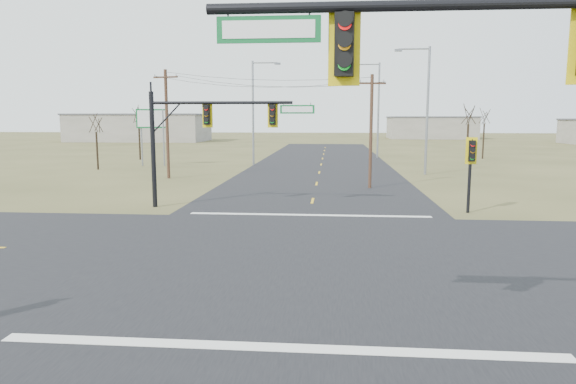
% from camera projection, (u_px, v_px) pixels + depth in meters
% --- Properties ---
extents(ground, '(320.00, 320.00, 0.00)m').
position_uv_depth(ground, '(300.00, 255.00, 18.17)').
color(ground, brown).
rests_on(ground, ground).
extents(road_ew, '(160.00, 14.00, 0.02)m').
position_uv_depth(road_ew, '(300.00, 255.00, 18.16)').
color(road_ew, black).
rests_on(road_ew, ground).
extents(road_ns, '(14.00, 160.00, 0.02)m').
position_uv_depth(road_ns, '(300.00, 255.00, 18.16)').
color(road_ns, black).
rests_on(road_ns, ground).
extents(stop_bar_near, '(12.00, 0.40, 0.01)m').
position_uv_depth(stop_bar_near, '(278.00, 347.00, 10.76)').
color(stop_bar_near, silver).
rests_on(stop_bar_near, road_ns).
extents(stop_bar_far, '(12.00, 0.40, 0.01)m').
position_uv_depth(stop_bar_far, '(309.00, 215.00, 25.56)').
color(stop_bar_far, silver).
rests_on(stop_bar_far, road_ns).
extents(mast_arm_far, '(8.82, 0.42, 6.22)m').
position_uv_depth(mast_arm_far, '(211.00, 124.00, 27.19)').
color(mast_arm_far, black).
rests_on(mast_arm_far, ground).
extents(pedestal_signal_ne, '(0.62, 0.52, 3.89)m').
position_uv_depth(pedestal_signal_ne, '(471.00, 157.00, 25.77)').
color(pedestal_signal_ne, black).
rests_on(pedestal_signal_ne, ground).
extents(utility_pole_near, '(1.89, 0.40, 7.75)m').
position_uv_depth(utility_pole_near, '(371.00, 129.00, 35.02)').
color(utility_pole_near, '#4E3121').
rests_on(utility_pole_near, ground).
extents(utility_pole_far, '(2.09, 0.53, 8.63)m').
position_uv_depth(utility_pole_far, '(167.00, 122.00, 40.89)').
color(utility_pole_far, '#4E3121').
rests_on(utility_pole_far, ground).
extents(highway_sign, '(2.97, 0.93, 5.75)m').
position_uv_depth(highway_sign, '(152.00, 126.00, 51.83)').
color(highway_sign, gray).
rests_on(highway_sign, ground).
extents(streetlight_a, '(3.01, 0.36, 10.77)m').
position_uv_depth(streetlight_a, '(425.00, 104.00, 43.47)').
color(streetlight_a, gray).
rests_on(streetlight_a, ground).
extents(streetlight_b, '(3.18, 0.43, 11.38)m').
position_uv_depth(streetlight_b, '(376.00, 105.00, 61.58)').
color(streetlight_b, gray).
rests_on(streetlight_b, ground).
extents(streetlight_c, '(2.97, 0.46, 10.58)m').
position_uv_depth(streetlight_c, '(255.00, 107.00, 52.50)').
color(streetlight_c, gray).
rests_on(streetlight_c, ground).
extents(bare_tree_a, '(2.95, 2.95, 5.59)m').
position_uv_depth(bare_tree_a, '(96.00, 123.00, 48.05)').
color(bare_tree_a, black).
rests_on(bare_tree_a, ground).
extents(bare_tree_b, '(2.94, 2.94, 6.69)m').
position_uv_depth(bare_tree_b, '(138.00, 114.00, 59.69)').
color(bare_tree_b, black).
rests_on(bare_tree_b, ground).
extents(bare_tree_c, '(3.39, 3.39, 6.73)m').
position_uv_depth(bare_tree_c, '(469.00, 114.00, 54.65)').
color(bare_tree_c, black).
rests_on(bare_tree_c, ground).
extents(bare_tree_d, '(3.18, 3.18, 6.36)m').
position_uv_depth(bare_tree_d, '(485.00, 116.00, 61.01)').
color(bare_tree_d, black).
rests_on(bare_tree_d, ground).
extents(warehouse_left, '(28.00, 14.00, 5.50)m').
position_uv_depth(warehouse_left, '(140.00, 128.00, 109.90)').
color(warehouse_left, '#9D968B').
rests_on(warehouse_left, ground).
extents(warehouse_mid, '(20.00, 12.00, 5.00)m').
position_uv_depth(warehouse_mid, '(431.00, 128.00, 124.21)').
color(warehouse_mid, '#9D968B').
rests_on(warehouse_mid, ground).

